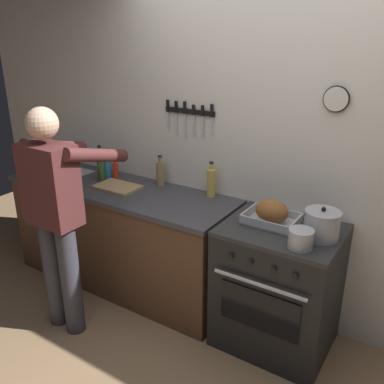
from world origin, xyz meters
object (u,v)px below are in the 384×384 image
bottle_olive_oil (101,166)px  bottle_cooking_oil (211,182)px  cutting_board (117,187)px  bottle_hot_sauce (115,170)px  person_cook (56,210)px  roasting_pan (272,213)px  saucepan (301,239)px  bottle_dish_soap (107,168)px  stock_pot (322,225)px  bottle_vinegar (160,173)px  stove (278,287)px

bottle_olive_oil → bottle_cooking_oil: size_ratio=1.10×
cutting_board → bottle_hot_sauce: 0.25m
person_cook → cutting_board: bearing=11.2°
person_cook → bottle_cooking_oil: person_cook is taller
cutting_board → bottle_cooking_oil: bearing=19.2°
bottle_hot_sauce → bottle_cooking_oil: size_ratio=0.66×
roasting_pan → bottle_hot_sauce: 1.49m
saucepan → bottle_cooking_oil: 0.96m
cutting_board → bottle_dish_soap: bearing=148.2°
person_cook → cutting_board: person_cook is taller
person_cook → roasting_pan: 1.47m
stock_pot → bottle_olive_oil: bottle_olive_oil is taller
saucepan → bottle_olive_oil: size_ratio=0.49×
saucepan → bottle_vinegar: 1.40m
stove → cutting_board: cutting_board is taller
stock_pot → person_cook: bearing=-157.6°
roasting_pan → bottle_vinegar: (-1.06, 0.19, 0.04)m
saucepan → bottle_vinegar: bearing=162.9°
stove → person_cook: person_cook is taller
roasting_pan → stock_pot: bearing=-5.1°
stock_pot → bottle_cooking_oil: size_ratio=0.79×
roasting_pan → stock_pot: size_ratio=1.59×
cutting_board → bottle_dish_soap: size_ratio=1.80×
stove → bottle_hot_sauce: bottle_hot_sauce is taller
stock_pot → saucepan: bearing=-108.7°
saucepan → stove: bearing=133.5°
bottle_cooking_oil → person_cook: bearing=-127.9°
cutting_board → bottle_olive_oil: bottle_olive_oil is taller
stove → stock_pot: size_ratio=4.07×
person_cook → bottle_hot_sauce: 0.84m
person_cook → bottle_olive_oil: bearing=29.0°
person_cook → saucepan: person_cook is taller
bottle_hot_sauce → cutting_board: bearing=-44.9°
roasting_pan → cutting_board: 1.32m
saucepan → cutting_board: (-1.60, 0.17, -0.05)m
cutting_board → bottle_cooking_oil: bottle_cooking_oil is taller
roasting_pan → stove: bearing=-17.0°
stove → stock_pot: (0.25, -0.00, 0.54)m
stove → bottle_vinegar: (-1.15, 0.22, 0.56)m
person_cook → bottle_dish_soap: 0.85m
bottle_dish_soap → bottle_hot_sauce: bottle_dish_soap is taller
bottle_vinegar → person_cook: bearing=-104.6°
stock_pot → saucepan: 0.20m
bottle_vinegar → bottle_dish_soap: bottle_vinegar is taller
bottle_vinegar → bottle_cooking_oil: bottle_cooking_oil is taller
roasting_pan → bottle_vinegar: bearing=169.8°
stove → person_cook: (-1.38, -0.67, 0.50)m
stove → bottle_vinegar: size_ratio=3.47×
bottle_dish_soap → bottle_cooking_oil: (0.99, 0.10, 0.03)m
cutting_board → person_cook: bearing=-87.4°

